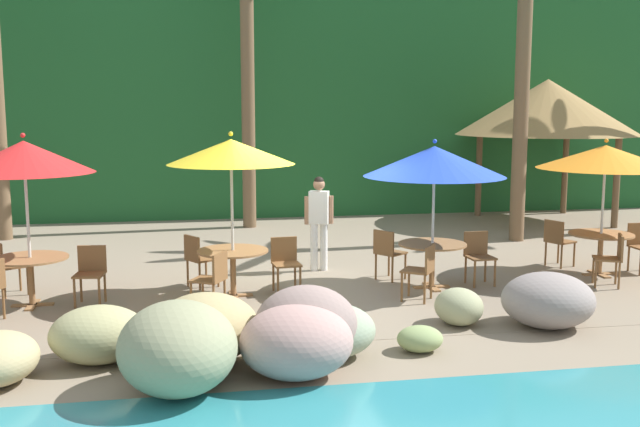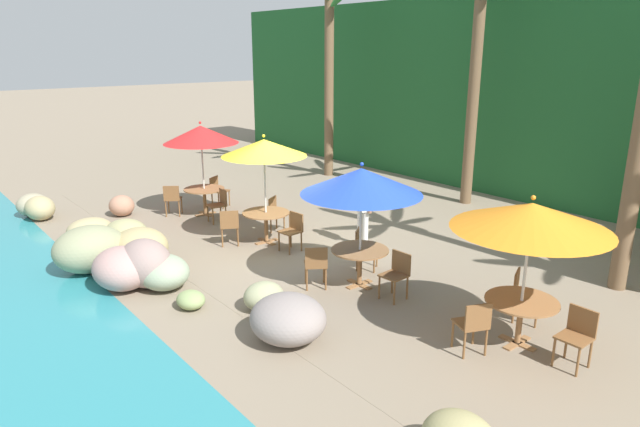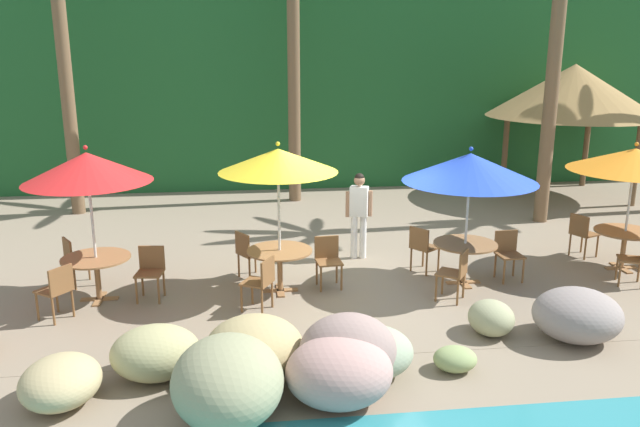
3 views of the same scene
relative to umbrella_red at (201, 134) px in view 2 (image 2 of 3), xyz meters
The scene contains 27 objects.
ground_plane 4.80m from the umbrella_red, ahead, with size 120.00×120.00×0.00m, color gray.
terrace_deck 4.80m from the umbrella_red, ahead, with size 18.00×5.20×0.01m.
foliage_backdrop 10.11m from the umbrella_red, 65.01° to the left, with size 28.00×2.40×6.00m.
rock_seawall 5.33m from the umbrella_red, 37.81° to the right, with size 16.28×3.01×0.96m.
umbrella_red is the anchor object (origin of this frame).
dining_table_red 1.60m from the umbrella_red, ahead, with size 1.10×1.10×0.74m.
chair_red_seaward 1.90m from the umbrella_red, ahead, with size 0.47×0.48×0.87m.
chair_red_inland 1.90m from the umbrella_red, 126.50° to the left, with size 0.58×0.58×0.87m.
chair_red_left 1.90m from the umbrella_red, 119.87° to the right, with size 0.59×0.59×0.87m.
umbrella_yellow 2.97m from the umbrella_red, ahead, with size 1.95×1.95×2.56m.
dining_table_yellow 3.38m from the umbrella_red, ahead, with size 1.10×1.10×0.74m.
chair_yellow_seaward 4.18m from the umbrella_red, ahead, with size 0.46×0.46×0.87m.
chair_yellow_inland 3.06m from the umbrella_red, 15.78° to the left, with size 0.58×0.58×0.87m.
chair_yellow_left 3.24m from the umbrella_red, 16.25° to the right, with size 0.58×0.57×0.87m.
umbrella_blue 6.19m from the umbrella_red, ahead, with size 2.27×2.27×2.42m.
dining_table_blue 6.39m from the umbrella_red, ahead, with size 1.10×1.10×0.74m.
chair_blue_seaward 7.24m from the umbrella_red, ahead, with size 0.44×0.45×0.87m.
chair_blue_inland 5.90m from the umbrella_red, ahead, with size 0.59×0.59×0.87m.
chair_blue_left 6.08m from the umbrella_red, ahead, with size 0.59×0.59×0.87m.
umbrella_orange 9.39m from the umbrella_red, ahead, with size 2.32×2.32×2.39m.
dining_table_orange 9.52m from the umbrella_red, ahead, with size 1.10×1.10×0.74m.
chair_orange_seaward 10.38m from the umbrella_red, ahead, with size 0.42×0.43×0.87m.
chair_orange_inland 9.19m from the umbrella_red, ahead, with size 0.56×0.56×0.87m.
chair_orange_left 9.29m from the umbrella_red, ahead, with size 0.56×0.56×0.87m.
palm_tree_nearest 6.47m from the umbrella_red, 106.21° to the left, with size 2.99×2.90×6.54m.
palm_tree_second 7.96m from the umbrella_red, 59.93° to the left, with size 3.30×3.43×7.09m.
waiter_in_white 5.02m from the umbrella_red, 18.98° to the left, with size 0.52×0.31×1.70m.
Camera 2 is at (9.17, -7.04, 4.41)m, focal length 31.36 mm.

